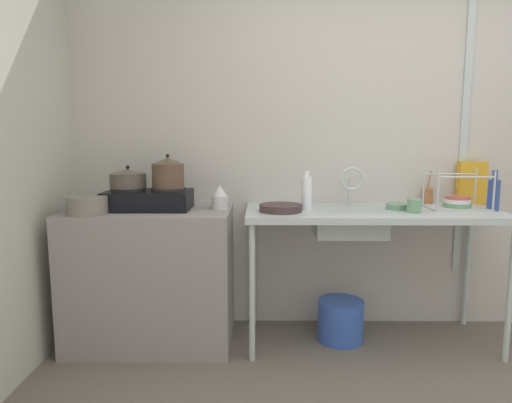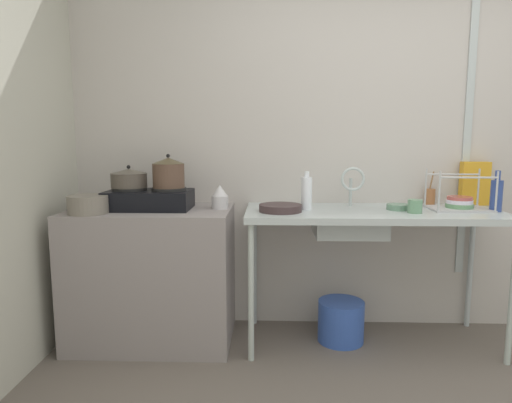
{
  "view_description": "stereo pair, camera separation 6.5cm",
  "coord_description": "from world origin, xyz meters",
  "px_view_note": "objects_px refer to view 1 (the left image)",
  "views": [
    {
      "loc": [
        -0.92,
        -1.42,
        1.31
      ],
      "look_at": [
        -0.95,
        1.35,
        0.92
      ],
      "focal_mm": 31.13,
      "sensor_mm": 36.0,
      "label": 1
    },
    {
      "loc": [
        -0.86,
        -1.42,
        1.31
      ],
      "look_at": [
        -0.95,
        1.35,
        0.92
      ],
      "focal_mm": 31.13,
      "sensor_mm": 36.0,
      "label": 2
    }
  ],
  "objects_px": {
    "utensil_jar": "(428,196)",
    "cup_by_rack": "(414,206)",
    "stove": "(149,199)",
    "percolator": "(220,197)",
    "bottle_by_rack": "(494,194)",
    "small_bowl_on_drainboard": "(397,206)",
    "bucket_on_floor": "(341,320)",
    "cereal_box": "(471,183)",
    "pot_on_left_burner": "(128,178)",
    "dish_rack": "(457,202)",
    "bottle_by_sink": "(306,193)",
    "sink_basin": "(349,223)",
    "pot_beside_stove": "(87,205)",
    "pot_on_right_burner": "(168,173)",
    "frying_pan": "(281,208)",
    "faucet": "(352,181)"
  },
  "relations": [
    {
      "from": "small_bowl_on_drainboard",
      "to": "faucet",
      "type": "bearing_deg",
      "value": 160.56
    },
    {
      "from": "cereal_box",
      "to": "utensil_jar",
      "type": "relative_size",
      "value": 1.29
    },
    {
      "from": "percolator",
      "to": "bucket_on_floor",
      "type": "xyz_separation_m",
      "value": [
        0.79,
        -0.02,
        -0.81
      ]
    },
    {
      "from": "pot_on_right_burner",
      "to": "dish_rack",
      "type": "bearing_deg",
      "value": 1.14
    },
    {
      "from": "stove",
      "to": "small_bowl_on_drainboard",
      "type": "xyz_separation_m",
      "value": [
        1.58,
        0.02,
        -0.05
      ]
    },
    {
      "from": "sink_basin",
      "to": "bottle_by_rack",
      "type": "distance_m",
      "value": 0.91
    },
    {
      "from": "percolator",
      "to": "bottle_by_rack",
      "type": "distance_m",
      "value": 1.71
    },
    {
      "from": "bottle_by_sink",
      "to": "utensil_jar",
      "type": "bearing_deg",
      "value": 16.41
    },
    {
      "from": "pot_on_right_burner",
      "to": "pot_beside_stove",
      "type": "xyz_separation_m",
      "value": [
        -0.45,
        -0.18,
        -0.18
      ]
    },
    {
      "from": "pot_beside_stove",
      "to": "percolator",
      "type": "xyz_separation_m",
      "value": [
        0.77,
        0.21,
        0.02
      ]
    },
    {
      "from": "small_bowl_on_drainboard",
      "to": "bucket_on_floor",
      "type": "xyz_separation_m",
      "value": [
        -0.34,
        -0.01,
        -0.76
      ]
    },
    {
      "from": "stove",
      "to": "bottle_by_sink",
      "type": "distance_m",
      "value": 1.0
    },
    {
      "from": "stove",
      "to": "bottle_by_sink",
      "type": "bearing_deg",
      "value": 0.35
    },
    {
      "from": "stove",
      "to": "percolator",
      "type": "xyz_separation_m",
      "value": [
        0.45,
        0.03,
        0.01
      ]
    },
    {
      "from": "stove",
      "to": "cup_by_rack",
      "type": "bearing_deg",
      "value": -3.59
    },
    {
      "from": "cereal_box",
      "to": "bucket_on_floor",
      "type": "distance_m",
      "value": 1.3
    },
    {
      "from": "faucet",
      "to": "stove",
      "type": "bearing_deg",
      "value": -174.89
    },
    {
      "from": "frying_pan",
      "to": "bottle_by_sink",
      "type": "xyz_separation_m",
      "value": [
        0.16,
        0.08,
        0.09
      ]
    },
    {
      "from": "percolator",
      "to": "cereal_box",
      "type": "relative_size",
      "value": 0.52
    },
    {
      "from": "pot_on_right_burner",
      "to": "bottle_by_sink",
      "type": "bearing_deg",
      "value": 0.41
    },
    {
      "from": "percolator",
      "to": "stove",
      "type": "bearing_deg",
      "value": -176.57
    },
    {
      "from": "pot_on_right_burner",
      "to": "small_bowl_on_drainboard",
      "type": "distance_m",
      "value": 1.47
    },
    {
      "from": "pot_on_left_burner",
      "to": "cup_by_rack",
      "type": "relative_size",
      "value": 2.65
    },
    {
      "from": "pot_on_left_burner",
      "to": "bottle_by_sink",
      "type": "bearing_deg",
      "value": 0.31
    },
    {
      "from": "pot_on_left_burner",
      "to": "dish_rack",
      "type": "xyz_separation_m",
      "value": [
        2.09,
        0.04,
        -0.16
      ]
    },
    {
      "from": "percolator",
      "to": "utensil_jar",
      "type": "xyz_separation_m",
      "value": [
        1.41,
        0.23,
        -0.02
      ]
    },
    {
      "from": "pot_on_left_burner",
      "to": "percolator",
      "type": "bearing_deg",
      "value": 2.68
    },
    {
      "from": "pot_on_left_burner",
      "to": "bucket_on_floor",
      "type": "bearing_deg",
      "value": 0.23
    },
    {
      "from": "pot_on_right_burner",
      "to": "percolator",
      "type": "bearing_deg",
      "value": 4.78
    },
    {
      "from": "cup_by_rack",
      "to": "bottle_by_rack",
      "type": "xyz_separation_m",
      "value": [
        0.52,
        0.08,
        0.06
      ]
    },
    {
      "from": "pot_on_right_burner",
      "to": "cup_by_rack",
      "type": "distance_m",
      "value": 1.53
    },
    {
      "from": "dish_rack",
      "to": "cereal_box",
      "type": "bearing_deg",
      "value": 49.59
    },
    {
      "from": "pot_beside_stove",
      "to": "cup_by_rack",
      "type": "xyz_separation_m",
      "value": [
        1.96,
        0.08,
        -0.01
      ]
    },
    {
      "from": "pot_on_left_burner",
      "to": "bottle_by_rack",
      "type": "relative_size",
      "value": 0.91
    },
    {
      "from": "pot_on_right_burner",
      "to": "percolator",
      "type": "xyz_separation_m",
      "value": [
        0.32,
        0.03,
        -0.16
      ]
    },
    {
      "from": "bottle_by_sink",
      "to": "utensil_jar",
      "type": "relative_size",
      "value": 1.08
    },
    {
      "from": "cup_by_rack",
      "to": "bottle_by_rack",
      "type": "bearing_deg",
      "value": 8.4
    },
    {
      "from": "bottle_by_rack",
      "to": "cereal_box",
      "type": "bearing_deg",
      "value": 91.84
    },
    {
      "from": "pot_on_left_burner",
      "to": "dish_rack",
      "type": "distance_m",
      "value": 2.1
    },
    {
      "from": "pot_beside_stove",
      "to": "faucet",
      "type": "xyz_separation_m",
      "value": [
        1.62,
        0.3,
        0.12
      ]
    },
    {
      "from": "faucet",
      "to": "bottle_by_rack",
      "type": "height_order",
      "value": "faucet"
    },
    {
      "from": "bottle_by_sink",
      "to": "bottle_by_rack",
      "type": "bearing_deg",
      "value": -1.61
    },
    {
      "from": "pot_on_right_burner",
      "to": "cup_by_rack",
      "type": "height_order",
      "value": "pot_on_right_burner"
    },
    {
      "from": "pot_on_left_burner",
      "to": "cereal_box",
      "type": "distance_m",
      "value": 2.29
    },
    {
      "from": "faucet",
      "to": "bucket_on_floor",
      "type": "bearing_deg",
      "value": -121.74
    },
    {
      "from": "pot_on_right_burner",
      "to": "utensil_jar",
      "type": "height_order",
      "value": "pot_on_right_burner"
    },
    {
      "from": "bottle_by_sink",
      "to": "pot_on_left_burner",
      "type": "bearing_deg",
      "value": -179.69
    },
    {
      "from": "utensil_jar",
      "to": "cup_by_rack",
      "type": "bearing_deg",
      "value": -120.9
    },
    {
      "from": "bottle_by_sink",
      "to": "cereal_box",
      "type": "xyz_separation_m",
      "value": [
        1.15,
        0.25,
        0.04
      ]
    },
    {
      "from": "dish_rack",
      "to": "small_bowl_on_drainboard",
      "type": "xyz_separation_m",
      "value": [
        -0.39,
        -0.02,
        -0.02
      ]
    }
  ]
}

